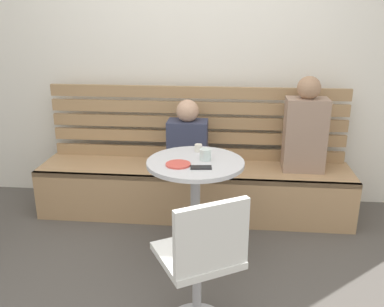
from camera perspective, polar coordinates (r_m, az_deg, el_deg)
The scene contains 12 objects.
ground at distance 2.77m, azimuth -2.21°, elevation -19.42°, with size 8.00×8.00×0.00m, color #514C47.
back_wall at distance 3.82m, azimuth 0.93°, elevation 14.86°, with size 5.20×0.10×2.90m, color white.
booth_bench at distance 3.68m, azimuth 0.26°, elevation -5.09°, with size 2.70×0.52×0.44m.
booth_backrest at distance 3.73m, azimuth 0.62°, elevation 4.26°, with size 2.65×0.04×0.66m.
cafe_table at distance 2.95m, azimuth 0.46°, elevation -5.08°, with size 0.68×0.68×0.74m.
white_chair at distance 2.26m, azimuth 1.40°, elevation -14.71°, with size 0.55×0.55×0.85m.
person_adult at distance 3.56m, azimuth 15.32°, elevation 3.27°, with size 0.34×0.22×0.80m.
person_child_left at distance 3.55m, azimuth -0.61°, elevation 2.19°, with size 0.34×0.22×0.59m.
cup_glass_short at distance 2.88m, azimuth 1.86°, elevation -0.13°, with size 0.08×0.08×0.08m, color silver.
cup_espresso_small at distance 3.05m, azimuth 0.88°, elevation 0.77°, with size 0.06×0.06×0.06m, color silver.
plate_small at distance 2.79m, azimuth -1.92°, elevation -1.50°, with size 0.17×0.17×0.01m, color #DB4C42.
phone_on_table at distance 2.74m, azimuth 1.25°, elevation -1.93°, with size 0.07×0.14×0.01m, color black.
Camera 1 is at (0.31, -2.15, 1.71)m, focal length 38.75 mm.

